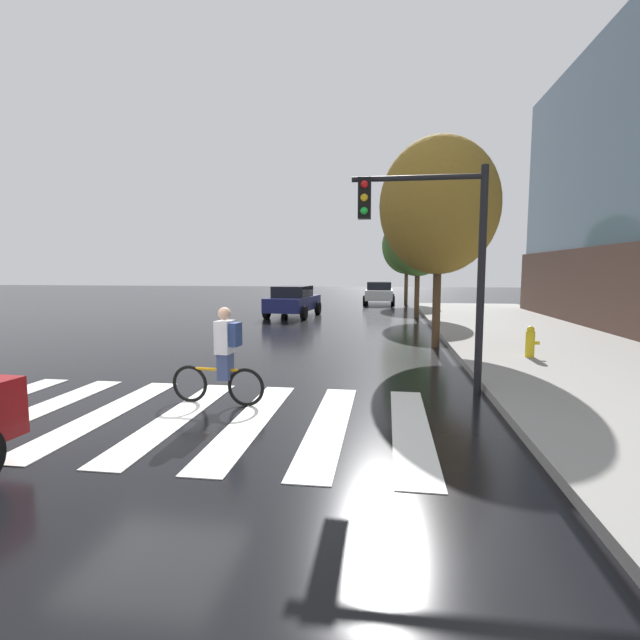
{
  "coord_description": "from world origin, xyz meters",
  "views": [
    {
      "loc": [
        3.64,
        -6.78,
        2.31
      ],
      "look_at": [
        2.42,
        1.78,
        1.39
      ],
      "focal_mm": 26.27,
      "sensor_mm": 36.0,
      "label": 1
    }
  ],
  "objects_px": {
    "traffic_light_near": "(436,240)",
    "fire_hydrant": "(530,342)",
    "sedan_far": "(379,293)",
    "street_tree_mid": "(418,238)",
    "street_tree_far": "(407,246)",
    "cyclist": "(223,356)",
    "street_tree_near": "(439,206)",
    "sedan_mid": "(293,301)"
  },
  "relations": [
    {
      "from": "fire_hydrant",
      "to": "street_tree_near",
      "type": "distance_m",
      "value": 4.75
    },
    {
      "from": "sedan_far",
      "to": "fire_hydrant",
      "type": "distance_m",
      "value": 20.69
    },
    {
      "from": "cyclist",
      "to": "fire_hydrant",
      "type": "bearing_deg",
      "value": 36.03
    },
    {
      "from": "traffic_light_near",
      "to": "street_tree_mid",
      "type": "distance_m",
      "value": 14.28
    },
    {
      "from": "sedan_mid",
      "to": "traffic_light_near",
      "type": "xyz_separation_m",
      "value": [
        5.52,
        -14.06,
        2.07
      ]
    },
    {
      "from": "cyclist",
      "to": "street_tree_far",
      "type": "height_order",
      "value": "street_tree_far"
    },
    {
      "from": "sedan_mid",
      "to": "street_tree_far",
      "type": "distance_m",
      "value": 11.22
    },
    {
      "from": "sedan_mid",
      "to": "cyclist",
      "type": "bearing_deg",
      "value": -83.06
    },
    {
      "from": "traffic_light_near",
      "to": "street_tree_mid",
      "type": "height_order",
      "value": "street_tree_mid"
    },
    {
      "from": "fire_hydrant",
      "to": "street_tree_mid",
      "type": "height_order",
      "value": "street_tree_mid"
    },
    {
      "from": "fire_hydrant",
      "to": "street_tree_mid",
      "type": "distance_m",
      "value": 11.72
    },
    {
      "from": "traffic_light_near",
      "to": "street_tree_mid",
      "type": "bearing_deg",
      "value": 87.66
    },
    {
      "from": "fire_hydrant",
      "to": "street_tree_near",
      "type": "bearing_deg",
      "value": 133.35
    },
    {
      "from": "sedan_mid",
      "to": "cyclist",
      "type": "distance_m",
      "value": 15.58
    },
    {
      "from": "street_tree_far",
      "to": "cyclist",
      "type": "bearing_deg",
      "value": -99.43
    },
    {
      "from": "sedan_far",
      "to": "street_tree_mid",
      "type": "bearing_deg",
      "value": -78.06
    },
    {
      "from": "fire_hydrant",
      "to": "street_tree_far",
      "type": "relative_size",
      "value": 0.13
    },
    {
      "from": "traffic_light_near",
      "to": "street_tree_near",
      "type": "xyz_separation_m",
      "value": [
        0.6,
        5.4,
        1.33
      ]
    },
    {
      "from": "fire_hydrant",
      "to": "cyclist",
      "type": "bearing_deg",
      "value": -143.97
    },
    {
      "from": "fire_hydrant",
      "to": "street_tree_mid",
      "type": "xyz_separation_m",
      "value": [
        -2.1,
        11.03,
        3.34
      ]
    },
    {
      "from": "street_tree_far",
      "to": "traffic_light_near",
      "type": "bearing_deg",
      "value": -91.04
    },
    {
      "from": "cyclist",
      "to": "fire_hydrant",
      "type": "relative_size",
      "value": 2.19
    },
    {
      "from": "sedan_mid",
      "to": "fire_hydrant",
      "type": "distance_m",
      "value": 13.62
    },
    {
      "from": "sedan_mid",
      "to": "traffic_light_near",
      "type": "relative_size",
      "value": 1.09
    },
    {
      "from": "sedan_far",
      "to": "street_tree_mid",
      "type": "xyz_separation_m",
      "value": [
        1.96,
        -9.26,
        3.09
      ]
    },
    {
      "from": "sedan_far",
      "to": "street_tree_mid",
      "type": "relative_size",
      "value": 0.77
    },
    {
      "from": "sedan_far",
      "to": "cyclist",
      "type": "xyz_separation_m",
      "value": [
        -2.27,
        -24.89,
        0.05
      ]
    },
    {
      "from": "street_tree_far",
      "to": "street_tree_near",
      "type": "bearing_deg",
      "value": -89.41
    },
    {
      "from": "fire_hydrant",
      "to": "street_tree_mid",
      "type": "bearing_deg",
      "value": 100.79
    },
    {
      "from": "sedan_mid",
      "to": "traffic_light_near",
      "type": "distance_m",
      "value": 15.25
    },
    {
      "from": "traffic_light_near",
      "to": "fire_hydrant",
      "type": "distance_m",
      "value": 4.78
    },
    {
      "from": "sedan_mid",
      "to": "fire_hydrant",
      "type": "xyz_separation_m",
      "value": [
        8.21,
        -10.87,
        -0.26
      ]
    },
    {
      "from": "fire_hydrant",
      "to": "traffic_light_near",
      "type": "bearing_deg",
      "value": -130.02
    },
    {
      "from": "cyclist",
      "to": "street_tree_near",
      "type": "distance_m",
      "value": 8.69
    },
    {
      "from": "street_tree_mid",
      "to": "street_tree_far",
      "type": "distance_m",
      "value": 8.82
    },
    {
      "from": "sedan_far",
      "to": "cyclist",
      "type": "relative_size",
      "value": 2.59
    },
    {
      "from": "sedan_far",
      "to": "street_tree_near",
      "type": "height_order",
      "value": "street_tree_near"
    },
    {
      "from": "street_tree_near",
      "to": "street_tree_mid",
      "type": "xyz_separation_m",
      "value": [
        -0.02,
        8.83,
        -0.32
      ]
    },
    {
      "from": "street_tree_near",
      "to": "sedan_mid",
      "type": "bearing_deg",
      "value": 125.26
    },
    {
      "from": "traffic_light_near",
      "to": "sedan_mid",
      "type": "bearing_deg",
      "value": 111.44
    },
    {
      "from": "sedan_far",
      "to": "fire_hydrant",
      "type": "xyz_separation_m",
      "value": [
        4.06,
        -20.29,
        -0.26
      ]
    },
    {
      "from": "sedan_mid",
      "to": "street_tree_far",
      "type": "height_order",
      "value": "street_tree_far"
    }
  ]
}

